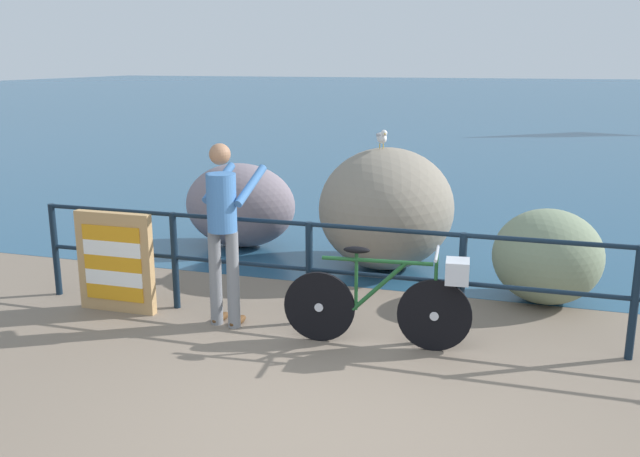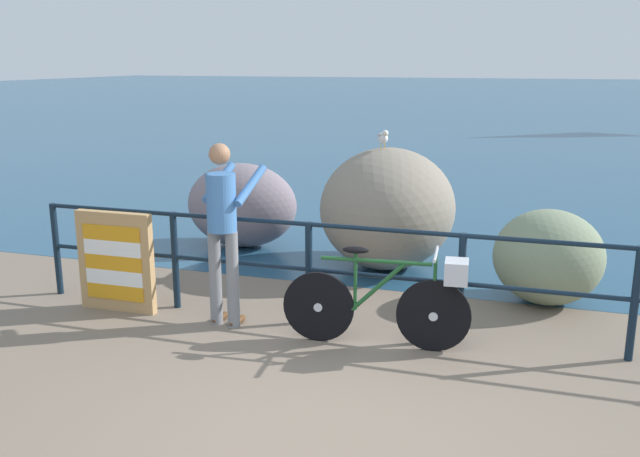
{
  "view_description": "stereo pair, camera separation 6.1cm",
  "coord_description": "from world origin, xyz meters",
  "px_view_note": "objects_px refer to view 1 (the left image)",
  "views": [
    {
      "loc": [
        1.21,
        -4.03,
        2.53
      ],
      "look_at": [
        -0.74,
        2.41,
        0.86
      ],
      "focal_mm": 38.41,
      "sensor_mm": 36.0,
      "label": 1
    },
    {
      "loc": [
        1.27,
        -4.01,
        2.53
      ],
      "look_at": [
        -0.74,
        2.41,
        0.86
      ],
      "focal_mm": 38.41,
      "sensor_mm": 36.0,
      "label": 2
    }
  ],
  "objects_px": {
    "bicycle": "(393,298)",
    "breakwater_boulder_right": "(547,256)",
    "breakwater_boulder_left": "(240,205)",
    "folded_deckchair_stack": "(115,262)",
    "person_at_railing": "(224,226)",
    "breakwater_boulder_main": "(386,208)",
    "seagull": "(382,137)"
  },
  "relations": [
    {
      "from": "breakwater_boulder_main",
      "to": "seagull",
      "type": "xyz_separation_m",
      "value": [
        -0.06,
        -0.07,
        0.88
      ]
    },
    {
      "from": "folded_deckchair_stack",
      "to": "breakwater_boulder_left",
      "type": "bearing_deg",
      "value": 85.47
    },
    {
      "from": "person_at_railing",
      "to": "breakwater_boulder_right",
      "type": "distance_m",
      "value": 3.42
    },
    {
      "from": "breakwater_boulder_left",
      "to": "seagull",
      "type": "distance_m",
      "value": 2.35
    },
    {
      "from": "bicycle",
      "to": "breakwater_boulder_main",
      "type": "bearing_deg",
      "value": 98.29
    },
    {
      "from": "breakwater_boulder_right",
      "to": "bicycle",
      "type": "bearing_deg",
      "value": -129.13
    },
    {
      "from": "person_at_railing",
      "to": "breakwater_boulder_right",
      "type": "xyz_separation_m",
      "value": [
        2.99,
        1.58,
        -0.49
      ]
    },
    {
      "from": "person_at_railing",
      "to": "folded_deckchair_stack",
      "type": "xyz_separation_m",
      "value": [
        -1.23,
        0.03,
        -0.47
      ]
    },
    {
      "from": "bicycle",
      "to": "breakwater_boulder_main",
      "type": "xyz_separation_m",
      "value": [
        -0.56,
        2.42,
        0.28
      ]
    },
    {
      "from": "seagull",
      "to": "folded_deckchair_stack",
      "type": "bearing_deg",
      "value": -70.06
    },
    {
      "from": "bicycle",
      "to": "breakwater_boulder_left",
      "type": "height_order",
      "value": "breakwater_boulder_left"
    },
    {
      "from": "breakwater_boulder_left",
      "to": "bicycle",
      "type": "bearing_deg",
      "value": -46.25
    },
    {
      "from": "breakwater_boulder_left",
      "to": "breakwater_boulder_right",
      "type": "distance_m",
      "value": 4.17
    },
    {
      "from": "folded_deckchair_stack",
      "to": "seagull",
      "type": "xyz_separation_m",
      "value": [
        2.27,
        2.26,
        1.11
      ]
    },
    {
      "from": "breakwater_boulder_main",
      "to": "breakwater_boulder_right",
      "type": "xyz_separation_m",
      "value": [
        1.89,
        -0.77,
        -0.24
      ]
    },
    {
      "from": "person_at_railing",
      "to": "seagull",
      "type": "height_order",
      "value": "person_at_railing"
    },
    {
      "from": "person_at_railing",
      "to": "breakwater_boulder_left",
      "type": "distance_m",
      "value": 2.94
    },
    {
      "from": "bicycle",
      "to": "folded_deckchair_stack",
      "type": "bearing_deg",
      "value": 173.67
    },
    {
      "from": "bicycle",
      "to": "breakwater_boulder_main",
      "type": "distance_m",
      "value": 2.5
    },
    {
      "from": "bicycle",
      "to": "person_at_railing",
      "type": "bearing_deg",
      "value": 173.29
    },
    {
      "from": "person_at_railing",
      "to": "seagull",
      "type": "xyz_separation_m",
      "value": [
        1.03,
        2.29,
        0.64
      ]
    },
    {
      "from": "breakwater_boulder_main",
      "to": "seagull",
      "type": "bearing_deg",
      "value": -130.29
    },
    {
      "from": "breakwater_boulder_right",
      "to": "person_at_railing",
      "type": "bearing_deg",
      "value": -152.05
    },
    {
      "from": "person_at_railing",
      "to": "seagull",
      "type": "distance_m",
      "value": 2.59
    },
    {
      "from": "breakwater_boulder_main",
      "to": "bicycle",
      "type": "bearing_deg",
      "value": -77.05
    },
    {
      "from": "breakwater_boulder_main",
      "to": "breakwater_boulder_right",
      "type": "height_order",
      "value": "breakwater_boulder_main"
    },
    {
      "from": "person_at_railing",
      "to": "folded_deckchair_stack",
      "type": "bearing_deg",
      "value": 97.12
    },
    {
      "from": "bicycle",
      "to": "breakwater_boulder_right",
      "type": "distance_m",
      "value": 2.12
    },
    {
      "from": "person_at_railing",
      "to": "breakwater_boulder_left",
      "type": "bearing_deg",
      "value": 28.76
    },
    {
      "from": "bicycle",
      "to": "breakwater_boulder_left",
      "type": "xyz_separation_m",
      "value": [
        -2.67,
        2.79,
        0.11
      ]
    },
    {
      "from": "person_at_railing",
      "to": "breakwater_boulder_main",
      "type": "bearing_deg",
      "value": -16.59
    },
    {
      "from": "breakwater_boulder_left",
      "to": "breakwater_boulder_right",
      "type": "xyz_separation_m",
      "value": [
        4.01,
        -1.14,
        -0.07
      ]
    }
  ]
}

